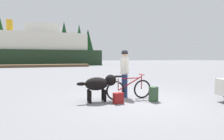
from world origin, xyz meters
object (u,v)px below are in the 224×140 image
object	(u,v)px
dog	(100,84)
handbag_pannier	(118,98)
backpack	(153,94)
bicycle	(129,89)
person_cyclist	(125,68)
ferry_boat	(30,50)
sailboat_moored	(57,63)

from	to	relation	value
dog	handbag_pannier	size ratio (longest dim) A/B	3.89
backpack	bicycle	bearing A→B (deg)	141.97
bicycle	handbag_pannier	distance (m)	0.72
dog	handbag_pannier	distance (m)	0.82
bicycle	person_cyclist	bearing A→B (deg)	87.70
bicycle	person_cyclist	xyz separation A→B (m)	(0.02, 0.46, 0.73)
person_cyclist	handbag_pannier	xyz separation A→B (m)	(-0.58, -0.87, -0.93)
bicycle	person_cyclist	distance (m)	0.86
dog	person_cyclist	bearing A→B (deg)	20.42
person_cyclist	backpack	bearing A→B (deg)	-56.11
person_cyclist	ferry_boat	world-z (taller)	ferry_boat
bicycle	dog	xyz separation A→B (m)	(-1.07, 0.05, 0.24)
person_cyclist	handbag_pannier	bearing A→B (deg)	-123.59
bicycle	handbag_pannier	size ratio (longest dim) A/B	4.91
dog	ferry_boat	bearing A→B (deg)	100.34
handbag_pannier	ferry_boat	size ratio (longest dim) A/B	0.01
bicycle	sailboat_moored	world-z (taller)	sailboat_moored
person_cyclist	dog	xyz separation A→B (m)	(-1.09, -0.41, -0.49)
person_cyclist	backpack	distance (m)	1.47
backpack	ferry_boat	distance (m)	33.53
handbag_pannier	ferry_boat	world-z (taller)	ferry_boat
ferry_boat	sailboat_moored	world-z (taller)	ferry_boat
handbag_pannier	sailboat_moored	distance (m)	30.32
sailboat_moored	handbag_pannier	bearing A→B (deg)	-87.50
backpack	dog	bearing A→B (deg)	161.52
handbag_pannier	bicycle	bearing A→B (deg)	36.44
backpack	sailboat_moored	world-z (taller)	sailboat_moored
bicycle	person_cyclist	size ratio (longest dim) A/B	0.96
backpack	sailboat_moored	bearing A→B (deg)	94.83
person_cyclist	dog	size ratio (longest dim) A/B	1.31
ferry_boat	bicycle	bearing A→B (deg)	-77.84
dog	sailboat_moored	size ratio (longest dim) A/B	0.16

